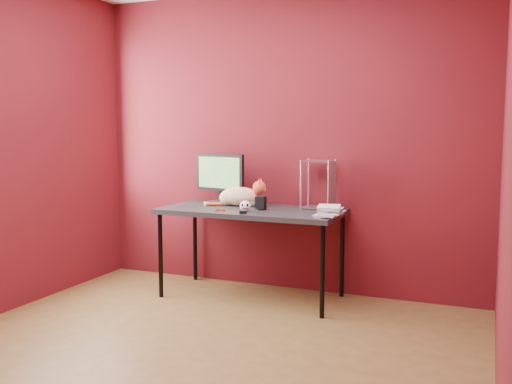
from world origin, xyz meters
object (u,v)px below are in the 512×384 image
at_px(monitor, 220,176).
at_px(speaker, 261,203).
at_px(skull_mug, 245,206).
at_px(desk, 251,215).
at_px(cat, 240,196).
at_px(book_stack, 320,155).

relative_size(monitor, speaker, 4.56).
bearing_deg(skull_mug, speaker, 47.21).
bearing_deg(desk, cat, 141.82).
bearing_deg(speaker, monitor, 153.38).
xyz_separation_m(desk, book_stack, (0.63, -0.15, 0.51)).
bearing_deg(monitor, book_stack, -5.59).
distance_m(speaker, book_stack, 0.69).
bearing_deg(book_stack, monitor, 161.70).
xyz_separation_m(desk, skull_mug, (0.02, -0.17, 0.10)).
relative_size(monitor, cat, 0.99).
distance_m(monitor, skull_mug, 0.57).
bearing_deg(cat, monitor, 158.72).
distance_m(monitor, speaker, 0.55).
bearing_deg(desk, skull_mug, -83.25).
height_order(desk, cat, cat).
distance_m(monitor, book_stack, 1.09).
xyz_separation_m(skull_mug, speaker, (0.07, 0.15, 0.01)).
height_order(monitor, book_stack, book_stack).
bearing_deg(skull_mug, desk, 79.57).
xyz_separation_m(monitor, speaker, (0.47, -0.21, -0.19)).
distance_m(cat, speaker, 0.29).
distance_m(desk, cat, 0.24).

